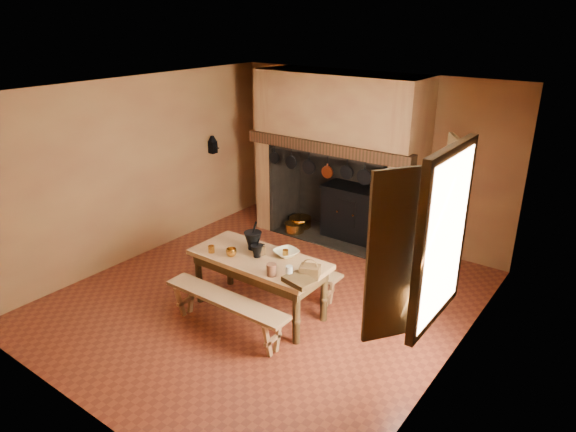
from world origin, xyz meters
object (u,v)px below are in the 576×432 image
Objects in this scene: coffee_grinder at (259,250)px; iron_range at (354,212)px; mixing_bowl at (286,253)px; wicker_basket at (310,270)px; work_table at (259,266)px; bench_front at (226,307)px.

iron_range is at bearing 105.60° from coffee_grinder.
mixing_bowl is 0.61m from wicker_basket.
work_table is 6.41× the size of wicker_basket.
iron_range is 0.91× the size of bench_front.
iron_range is at bearing 93.60° from work_table.
iron_range is 9.07× the size of coffee_grinder.
iron_range is 2.76m from work_table.
wicker_basket reaches higher than mixing_bowl.
wicker_basket reaches higher than coffee_grinder.
coffee_grinder is 0.63× the size of wicker_basket.
bench_front is at bearing -73.76° from coffee_grinder.
work_table is at bearing 156.06° from wicker_basket.
wicker_basket is at bearing 37.21° from bench_front.
iron_range is 0.89× the size of work_table.
wicker_basket is (0.55, -0.27, 0.04)m from mixing_bowl.
wicker_basket is (0.80, 0.61, 0.48)m from bench_front.
iron_range reaches higher than work_table.
bench_front is (0.17, -3.39, -0.12)m from iron_range.
coffee_grinder reaches higher than mixing_bowl.
coffee_grinder is at bearing 122.98° from work_table.
work_table is at bearing -44.22° from coffee_grinder.
iron_range is 5.71× the size of wicker_basket.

